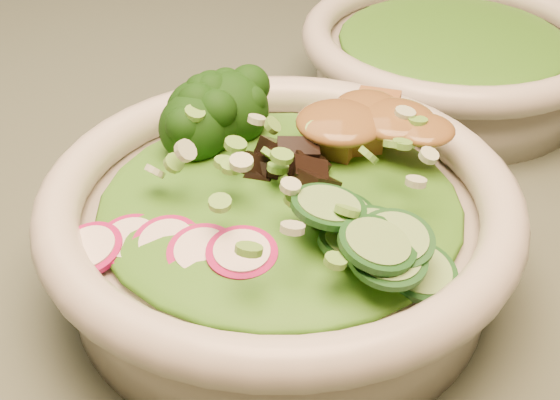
{
  "coord_description": "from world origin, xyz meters",
  "views": [
    {
      "loc": [
        -0.2,
        -0.36,
        1.05
      ],
      "look_at": [
        -0.22,
        -0.03,
        0.81
      ],
      "focal_mm": 50.0,
      "sensor_mm": 36.0,
      "label": 1
    }
  ],
  "objects": [
    {
      "name": "salad_bowl",
      "position": [
        -0.22,
        -0.03,
        0.79
      ],
      "size": [
        0.26,
        0.26,
        0.07
      ],
      "rotation": [
        0.0,
        0.0,
        -0.18
      ],
      "color": "beige",
      "rests_on": "dining_table"
    },
    {
      "name": "side_bowl",
      "position": [
        -0.11,
        0.2,
        0.78
      ],
      "size": [
        0.23,
        0.23,
        0.06
      ],
      "rotation": [
        0.0,
        0.0,
        0.0
      ],
      "color": "beige",
      "rests_on": "dining_table"
    },
    {
      "name": "lettuce_bed",
      "position": [
        -0.22,
        -0.03,
        0.81
      ],
      "size": [
        0.19,
        0.19,
        0.02
      ],
      "primitive_type": "ellipsoid",
      "color": "#306415",
      "rests_on": "salad_bowl"
    },
    {
      "name": "side_lettuce",
      "position": [
        -0.11,
        0.2,
        0.8
      ],
      "size": [
        0.15,
        0.15,
        0.02
      ],
      "primitive_type": "ellipsoid",
      "color": "#306415",
      "rests_on": "side_bowl"
    },
    {
      "name": "broccoli_florets",
      "position": [
        -0.27,
        0.01,
        0.82
      ],
      "size": [
        0.09,
        0.08,
        0.04
      ],
      "primitive_type": null,
      "rotation": [
        0.0,
        0.0,
        -0.18
      ],
      "color": "black",
      "rests_on": "salad_bowl"
    },
    {
      "name": "radish_slices",
      "position": [
        -0.26,
        -0.07,
        0.81
      ],
      "size": [
        0.11,
        0.06,
        0.02
      ],
      "primitive_type": null,
      "rotation": [
        0.0,
        0.0,
        -0.18
      ],
      "color": "#A00C50",
      "rests_on": "salad_bowl"
    },
    {
      "name": "cucumber_slices",
      "position": [
        -0.18,
        -0.07,
        0.82
      ],
      "size": [
        0.08,
        0.08,
        0.03
      ],
      "primitive_type": null,
      "rotation": [
        0.0,
        0.0,
        -0.18
      ],
      "color": "#89BF6A",
      "rests_on": "salad_bowl"
    },
    {
      "name": "mushroom_heap",
      "position": [
        -0.21,
        -0.02,
        0.82
      ],
      "size": [
        0.08,
        0.08,
        0.04
      ],
      "primitive_type": null,
      "rotation": [
        0.0,
        0.0,
        -0.18
      ],
      "color": "black",
      "rests_on": "salad_bowl"
    },
    {
      "name": "tofu_cubes",
      "position": [
        -0.18,
        0.02,
        0.82
      ],
      "size": [
        0.09,
        0.07,
        0.03
      ],
      "primitive_type": null,
      "rotation": [
        0.0,
        0.0,
        -0.18
      ],
      "color": "olive",
      "rests_on": "salad_bowl"
    },
    {
      "name": "peanut_sauce",
      "position": [
        -0.18,
        0.02,
        0.83
      ],
      "size": [
        0.07,
        0.05,
        0.02
      ],
      "primitive_type": "ellipsoid",
      "color": "brown",
      "rests_on": "tofu_cubes"
    },
    {
      "name": "scallion_garnish",
      "position": [
        -0.22,
        -0.03,
        0.83
      ],
      "size": [
        0.18,
        0.18,
        0.02
      ],
      "primitive_type": null,
      "color": "#65AB3C",
      "rests_on": "salad_bowl"
    }
  ]
}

